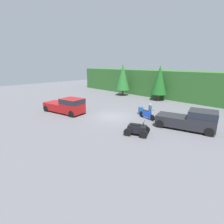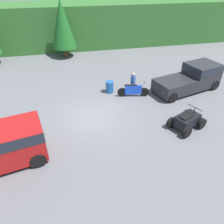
{
  "view_description": "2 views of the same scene",
  "coord_description": "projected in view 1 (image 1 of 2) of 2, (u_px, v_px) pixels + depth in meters",
  "views": [
    {
      "loc": [
        13.61,
        -13.64,
        5.92
      ],
      "look_at": [
        1.05,
        -1.15,
        0.95
      ],
      "focal_mm": 28.0,
      "sensor_mm": 36.0,
      "label": 1
    },
    {
      "loc": [
        -1.2,
        -11.39,
        7.87
      ],
      "look_at": [
        1.05,
        -1.15,
        0.95
      ],
      "focal_mm": 35.0,
      "sensor_mm": 36.0,
      "label": 2
    }
  ],
  "objects": [
    {
      "name": "dirt_bike",
      "position": [
        147.0,
        115.0,
        19.1
      ],
      "size": [
        2.26,
        0.72,
        1.15
      ],
      "rotation": [
        0.0,
        0.0,
        -0.2
      ],
      "color": "black",
      "rests_on": "ground_plane"
    },
    {
      "name": "pickup_truck_red",
      "position": [
        67.0,
        105.0,
        21.14
      ],
      "size": [
        5.78,
        3.12,
        1.91
      ],
      "rotation": [
        0.0,
        0.0,
        0.21
      ],
      "color": "maroon",
      "rests_on": "ground_plane"
    },
    {
      "name": "hillside_backdrop",
      "position": [
        177.0,
        85.0,
        30.39
      ],
      "size": [
        44.0,
        6.0,
        4.66
      ],
      "color": "#2D6028",
      "rests_on": "ground_plane"
    },
    {
      "name": "pickup_truck_second",
      "position": [
        192.0,
        119.0,
        15.86
      ],
      "size": [
        5.46,
        3.26,
        1.91
      ],
      "rotation": [
        0.0,
        0.0,
        0.26
      ],
      "color": "#232328",
      "rests_on": "ground_plane"
    },
    {
      "name": "quad_atv",
      "position": [
        137.0,
        129.0,
        14.87
      ],
      "size": [
        2.38,
        2.03,
        1.21
      ],
      "rotation": [
        0.0,
        0.0,
        0.42
      ],
      "color": "black",
      "rests_on": "ground_plane"
    },
    {
      "name": "tree_left",
      "position": [
        123.0,
        77.0,
        32.46
      ],
      "size": [
        2.58,
        2.58,
        5.86
      ],
      "color": "brown",
      "rests_on": "ground_plane"
    },
    {
      "name": "rider_person",
      "position": [
        150.0,
        110.0,
        19.23
      ],
      "size": [
        0.37,
        0.37,
        1.66
      ],
      "rotation": [
        0.0,
        0.0,
        -0.07
      ],
      "color": "brown",
      "rests_on": "ground_plane"
    },
    {
      "name": "ground_plane",
      "position": [
        113.0,
        116.0,
        20.15
      ],
      "size": [
        80.0,
        80.0,
        0.0
      ],
      "primitive_type": "plane",
      "color": "#5B5B60"
    },
    {
      "name": "tree_mid_left",
      "position": [
        160.0,
        80.0,
        28.01
      ],
      "size": [
        2.47,
        2.47,
        5.62
      ],
      "color": "brown",
      "rests_on": "ground_plane"
    },
    {
      "name": "steel_barrel",
      "position": [
        141.0,
        111.0,
        20.84
      ],
      "size": [
        0.58,
        0.58,
        0.88
      ],
      "color": "#1E5193",
      "rests_on": "ground_plane"
    }
  ]
}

